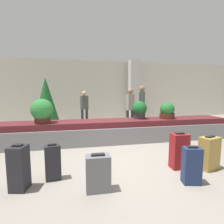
# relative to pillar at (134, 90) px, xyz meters

# --- Properties ---
(ground_plane) EXTENTS (18.00, 18.00, 0.00)m
(ground_plane) POSITION_rel_pillar_xyz_m (-2.05, -5.54, -1.60)
(ground_plane) COLOR gray
(back_wall) EXTENTS (18.00, 0.06, 3.20)m
(back_wall) POSITION_rel_pillar_xyz_m (-2.05, 0.58, 0.00)
(back_wall) COLOR beige
(back_wall) RESTS_ON ground_plane
(carousel) EXTENTS (7.78, 0.96, 0.66)m
(carousel) POSITION_rel_pillar_xyz_m (-2.05, -4.03, -1.28)
(carousel) COLOR gray
(carousel) RESTS_ON ground_plane
(pillar) EXTENTS (0.53, 0.53, 3.20)m
(pillar) POSITION_rel_pillar_xyz_m (0.00, 0.00, 0.00)
(pillar) COLOR silver
(pillar) RESTS_ON ground_plane
(suitcase_0) EXTENTS (0.32, 0.25, 0.65)m
(suitcase_0) POSITION_rel_pillar_xyz_m (-1.25, -6.74, -1.29)
(suitcase_0) COLOR navy
(suitcase_0) RESTS_ON ground_plane
(suitcase_1) EXTENTS (0.29, 0.21, 0.65)m
(suitcase_1) POSITION_rel_pillar_xyz_m (-3.54, -6.14, -1.29)
(suitcase_1) COLOR #232328
(suitcase_1) RESTS_ON ground_plane
(suitcase_2) EXTENTS (0.32, 0.23, 0.73)m
(suitcase_2) POSITION_rel_pillar_xyz_m (-1.12, -6.17, -1.25)
(suitcase_2) COLOR maroon
(suitcase_2) RESTS_ON ground_plane
(suitcase_3) EXTENTS (0.38, 0.23, 0.60)m
(suitcase_3) POSITION_rel_pillar_xyz_m (-2.81, -6.65, -1.31)
(suitcase_3) COLOR slate
(suitcase_3) RESTS_ON ground_plane
(suitcase_4) EXTENTS (0.30, 0.25, 0.60)m
(suitcase_4) POSITION_rel_pillar_xyz_m (-0.74, -5.75, -1.31)
(suitcase_4) COLOR #5B6647
(suitcase_4) RESTS_ON ground_plane
(suitcase_5) EXTENTS (0.29, 0.31, 0.74)m
(suitcase_5) POSITION_rel_pillar_xyz_m (-4.02, -6.36, -1.24)
(suitcase_5) COLOR #232328
(suitcase_5) RESTS_ON ground_plane
(suitcase_6) EXTENTS (0.43, 0.33, 0.68)m
(suitcase_6) POSITION_rel_pillar_xyz_m (-0.56, -6.33, -1.27)
(suitcase_6) COLOR #A3843D
(suitcase_6) RESTS_ON ground_plane
(potted_plant_0) EXTENTS (0.48, 0.48, 0.57)m
(potted_plant_0) POSITION_rel_pillar_xyz_m (-1.13, -3.92, -0.65)
(potted_plant_0) COLOR #2D2D2D
(potted_plant_0) RESTS_ON carousel
(potted_plant_1) EXTENTS (0.60, 0.60, 0.68)m
(potted_plant_1) POSITION_rel_pillar_xyz_m (-4.05, -4.12, -0.60)
(potted_plant_1) COLOR #4C2319
(potted_plant_1) RESTS_ON carousel
(potted_plant_2) EXTENTS (0.47, 0.47, 0.53)m
(potted_plant_2) POSITION_rel_pillar_xyz_m (-0.24, -4.08, -0.70)
(potted_plant_2) COLOR #4C2319
(potted_plant_2) RESTS_ON carousel
(traveler_0) EXTENTS (0.37, 0.32, 1.55)m
(traveler_0) POSITION_rel_pillar_xyz_m (-2.76, -1.34, -0.69)
(traveler_0) COLOR #282833
(traveler_0) RESTS_ON ground_plane
(traveler_1) EXTENTS (0.37, 0.30, 1.65)m
(traveler_1) POSITION_rel_pillar_xyz_m (-1.02, -2.56, -0.62)
(traveler_1) COLOR #282833
(traveler_1) RESTS_ON ground_plane
(traveler_2) EXTENTS (0.33, 0.37, 1.78)m
(traveler_2) POSITION_rel_pillar_xyz_m (-0.32, -2.06, -0.52)
(traveler_2) COLOR #282833
(traveler_2) RESTS_ON ground_plane
(decorated_tree) EXTENTS (1.07, 1.07, 2.11)m
(decorated_tree) POSITION_rel_pillar_xyz_m (-4.34, -1.54, -0.46)
(decorated_tree) COLOR #4C331E
(decorated_tree) RESTS_ON ground_plane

